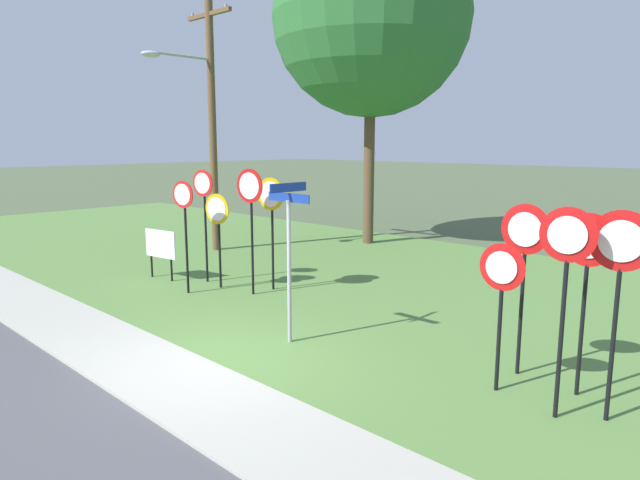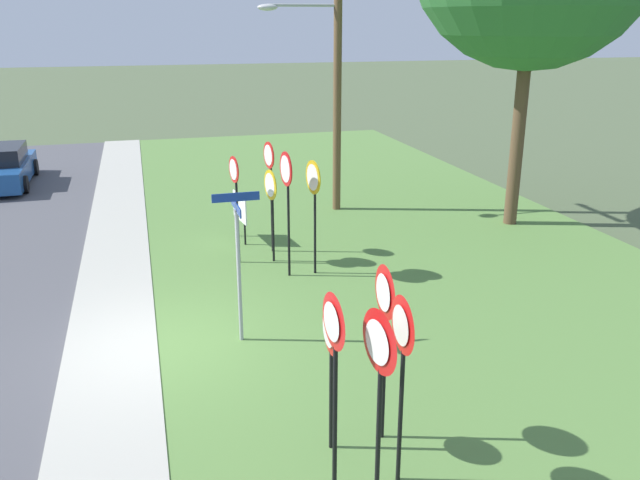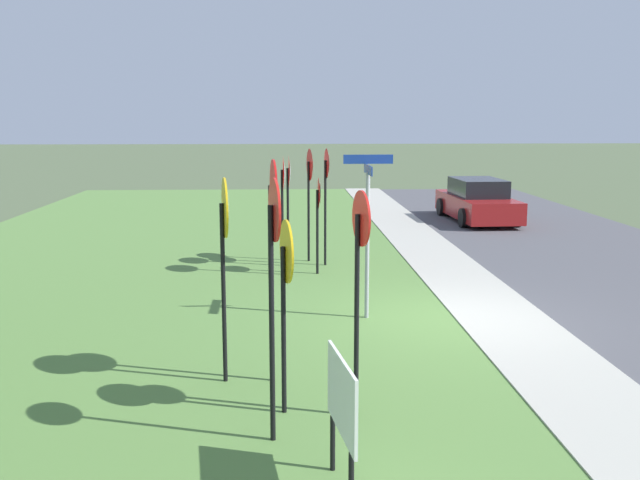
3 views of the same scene
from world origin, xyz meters
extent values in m
plane|color=#4C5B3D|center=(0.00, 0.00, 0.00)|extent=(160.00, 160.00, 0.00)
cube|color=#ADAA9E|center=(0.00, -0.80, 0.03)|extent=(44.00, 1.60, 0.06)
cube|color=#567F3D|center=(0.00, 6.00, 0.02)|extent=(44.00, 12.00, 0.04)
cylinder|color=black|center=(-3.89, 2.07, 1.20)|extent=(0.06, 0.06, 2.31)
cylinder|color=red|center=(-3.89, 2.03, 2.31)|extent=(0.61, 0.14, 0.61)
cylinder|color=white|center=(-3.89, 2.01, 2.31)|extent=(0.47, 0.10, 0.48)
cylinder|color=black|center=(-4.47, 3.00, 1.28)|extent=(0.06, 0.06, 2.49)
cylinder|color=red|center=(-4.47, 2.96, 2.48)|extent=(0.64, 0.14, 0.64)
cylinder|color=white|center=(-4.47, 2.94, 2.48)|extent=(0.50, 0.10, 0.50)
cylinder|color=black|center=(-3.76, 2.88, 1.01)|extent=(0.06, 0.06, 1.94)
cylinder|color=gold|center=(-3.76, 2.84, 1.92)|extent=(0.70, 0.16, 0.71)
cylinder|color=white|center=(-3.76, 2.82, 1.92)|extent=(0.55, 0.11, 0.56)
cylinder|color=black|center=(-2.74, 3.03, 1.30)|extent=(0.06, 0.06, 2.52)
cylinder|color=red|center=(-2.74, 2.99, 2.51)|extent=(0.75, 0.11, 0.75)
cylinder|color=white|center=(-2.74, 2.97, 2.51)|extent=(0.59, 0.08, 0.59)
cylinder|color=black|center=(-2.73, 3.63, 1.19)|extent=(0.06, 0.06, 2.30)
cylinder|color=gold|center=(-2.73, 3.59, 2.29)|extent=(0.75, 0.14, 0.75)
cylinder|color=white|center=(-2.73, 3.58, 2.29)|extent=(0.58, 0.10, 0.59)
cylinder|color=black|center=(4.47, 2.78, 1.15)|extent=(0.06, 0.06, 2.22)
cone|color=red|center=(4.47, 2.74, 2.19)|extent=(0.72, 0.03, 0.72)
cone|color=silver|center=(4.47, 2.72, 2.19)|extent=(0.49, 0.02, 0.49)
cylinder|color=black|center=(3.57, 2.90, 1.17)|extent=(0.06, 0.06, 2.26)
cone|color=red|center=(3.57, 2.86, 2.22)|extent=(0.73, 0.03, 0.73)
cone|color=white|center=(3.57, 2.84, 2.22)|extent=(0.50, 0.02, 0.50)
cylinder|color=black|center=(3.61, 2.16, 0.95)|extent=(0.06, 0.06, 1.82)
cone|color=red|center=(3.61, 2.12, 1.80)|extent=(0.65, 0.04, 0.65)
cone|color=silver|center=(3.61, 2.10, 1.80)|extent=(0.44, 0.02, 0.44)
cylinder|color=black|center=(4.51, 1.93, 1.24)|extent=(0.06, 0.06, 2.39)
cone|color=red|center=(4.51, 1.89, 2.37)|extent=(0.67, 0.09, 0.67)
cone|color=silver|center=(4.51, 1.87, 2.37)|extent=(0.46, 0.06, 0.46)
cylinder|color=black|center=(5.00, 2.30, 1.21)|extent=(0.06, 0.06, 2.34)
cone|color=red|center=(5.00, 2.26, 2.30)|extent=(0.73, 0.15, 0.74)
cone|color=white|center=(5.00, 2.24, 2.30)|extent=(0.50, 0.10, 0.50)
cylinder|color=#9EA0A8|center=(0.12, 1.48, 1.25)|extent=(0.07, 0.07, 2.43)
cylinder|color=#9EA0A8|center=(0.12, 1.48, 2.48)|extent=(0.09, 0.09, 0.03)
cube|color=navy|center=(0.12, 1.48, 2.54)|extent=(0.96, 0.03, 0.15)
cube|color=navy|center=(0.12, 1.48, 2.71)|extent=(0.03, 0.82, 0.15)
cylinder|color=brown|center=(-7.80, 5.67, 4.14)|extent=(0.24, 0.24, 8.20)
cylinder|color=#9EA0A8|center=(-7.80, 4.67, 5.94)|extent=(0.08, 2.01, 0.08)
ellipsoid|color=#B7B7BC|center=(-7.80, 3.66, 5.88)|extent=(0.40, 0.56, 0.18)
cylinder|color=black|center=(-5.92, 2.31, 0.32)|extent=(0.05, 0.05, 0.55)
cylinder|color=black|center=(-5.16, 2.42, 0.32)|extent=(0.05, 0.05, 0.55)
cube|color=white|center=(-5.54, 2.36, 0.94)|extent=(1.09, 0.18, 0.70)
cylinder|color=brown|center=(-5.04, 10.02, 2.95)|extent=(0.36, 0.36, 5.82)
cube|color=#1E4C8C|center=(-13.96, -4.71, 0.50)|extent=(4.63, 1.75, 0.68)
cube|color=black|center=(-13.96, -4.71, 1.12)|extent=(2.32, 1.47, 0.56)
cylinder|color=black|center=(-12.54, -3.84, 0.31)|extent=(0.60, 0.19, 0.60)
cylinder|color=black|center=(-15.40, -3.87, 0.31)|extent=(0.60, 0.19, 0.60)
camera|label=1|loc=(6.91, -4.85, 3.44)|focal=31.48mm
camera|label=2|loc=(10.88, -0.01, 5.55)|focal=36.96mm
camera|label=3|loc=(-11.57, 2.86, 3.40)|focal=40.25mm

